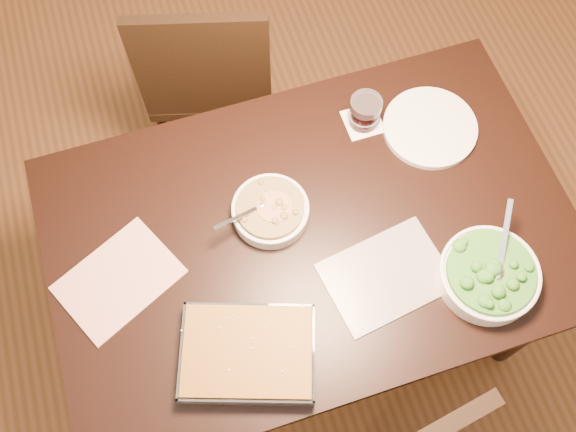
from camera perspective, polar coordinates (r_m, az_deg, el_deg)
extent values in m
plane|color=#472C14|center=(2.42, 1.50, -8.25)|extent=(4.00, 4.00, 0.00)
cube|color=black|center=(1.73, 2.08, -1.55)|extent=(1.40, 0.90, 0.04)
cube|color=black|center=(1.79, 2.00, -2.41)|extent=(1.26, 0.76, 0.08)
cylinder|color=black|center=(2.17, 20.93, -9.21)|extent=(0.07, 0.07, 0.71)
cylinder|color=black|center=(2.23, -16.71, -1.40)|extent=(0.07, 0.07, 0.71)
cylinder|color=black|center=(2.37, 13.21, 7.11)|extent=(0.07, 0.07, 0.71)
cube|color=#A3352E|center=(1.71, -14.81, -5.50)|extent=(0.35, 0.32, 0.01)
cube|color=#232229|center=(1.68, 8.73, -5.28)|extent=(0.34, 0.26, 0.01)
cube|color=white|center=(1.88, 6.67, 8.33)|extent=(0.11, 0.11, 0.00)
cylinder|color=white|center=(1.71, -1.56, 0.37)|extent=(0.20, 0.20, 0.04)
torus|color=white|center=(1.69, -1.58, 0.70)|extent=(0.21, 0.21, 0.01)
cylinder|color=#32200D|center=(1.69, -1.59, 0.76)|extent=(0.18, 0.18, 0.02)
cube|color=silver|center=(1.66, -3.37, -0.16)|extent=(0.13, 0.05, 0.04)
cylinder|color=maroon|center=(1.68, -1.22, 0.84)|extent=(0.09, 0.09, 0.00)
cylinder|color=white|center=(1.72, 17.31, -5.11)|extent=(0.25, 0.25, 0.05)
torus|color=white|center=(1.69, 17.57, -4.79)|extent=(0.26, 0.26, 0.01)
cylinder|color=#1A5112|center=(1.69, 17.61, -4.74)|extent=(0.23, 0.23, 0.02)
cube|color=silver|center=(1.71, 17.95, -2.08)|extent=(0.10, 0.15, 0.05)
cube|color=silver|center=(1.61, -3.54, -12.25)|extent=(0.38, 0.33, 0.01)
cube|color=#52230B|center=(1.58, -3.60, -12.03)|extent=(0.36, 0.31, 0.05)
cube|color=silver|center=(1.61, -3.43, -8.06)|extent=(0.31, 0.11, 0.04)
cube|color=silver|center=(1.57, -3.78, -16.19)|extent=(0.31, 0.11, 0.04)
cube|color=silver|center=(1.58, 2.26, -12.16)|extent=(0.08, 0.23, 0.04)
cube|color=silver|center=(1.60, -9.38, -11.85)|extent=(0.08, 0.23, 0.04)
cylinder|color=black|center=(1.85, 6.80, 8.97)|extent=(0.08, 0.08, 0.07)
cylinder|color=silver|center=(1.81, 6.97, 9.82)|extent=(0.09, 0.09, 0.03)
cylinder|color=silver|center=(1.89, 12.50, 7.69)|extent=(0.27, 0.27, 0.02)
cube|color=black|center=(2.39, -6.81, 13.03)|extent=(0.53, 0.53, 0.04)
cylinder|color=black|center=(2.68, -2.21, 13.37)|extent=(0.04, 0.04, 0.42)
cylinder|color=black|center=(2.47, -2.01, 6.63)|extent=(0.04, 0.04, 0.42)
cylinder|color=black|center=(2.71, -10.19, 12.93)|extent=(0.04, 0.04, 0.42)
cylinder|color=black|center=(2.50, -10.48, 6.24)|extent=(0.04, 0.04, 0.42)
cube|color=black|center=(2.08, -7.60, 12.86)|extent=(0.42, 0.15, 0.46)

